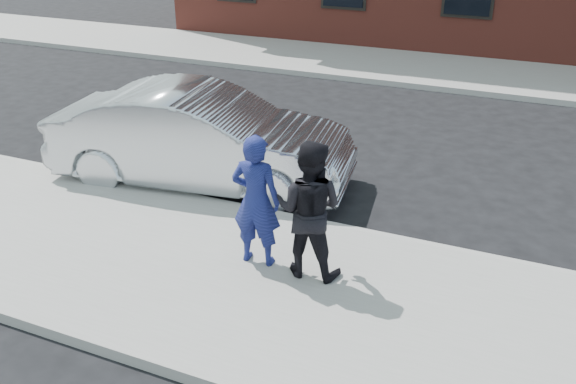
% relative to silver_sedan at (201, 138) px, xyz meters
% --- Properties ---
extents(ground, '(100.00, 100.00, 0.00)m').
position_rel_silver_sedan_xyz_m(ground, '(2.59, -2.30, -0.83)').
color(ground, black).
rests_on(ground, ground).
extents(near_sidewalk, '(50.00, 3.50, 0.15)m').
position_rel_silver_sedan_xyz_m(near_sidewalk, '(2.59, -2.55, -0.76)').
color(near_sidewalk, gray).
rests_on(near_sidewalk, ground).
extents(near_curb, '(50.00, 0.10, 0.15)m').
position_rel_silver_sedan_xyz_m(near_curb, '(2.59, -0.75, -0.76)').
color(near_curb, '#999691').
rests_on(near_curb, ground).
extents(far_sidewalk, '(50.00, 3.50, 0.15)m').
position_rel_silver_sedan_xyz_m(far_sidewalk, '(2.59, 8.95, -0.76)').
color(far_sidewalk, gray).
rests_on(far_sidewalk, ground).
extents(far_curb, '(50.00, 0.10, 0.15)m').
position_rel_silver_sedan_xyz_m(far_curb, '(2.59, 7.15, -0.76)').
color(far_curb, '#999691').
rests_on(far_curb, ground).
extents(silver_sedan, '(5.26, 2.47, 1.67)m').
position_rel_silver_sedan_xyz_m(silver_sedan, '(0.00, 0.00, 0.00)').
color(silver_sedan, '#B7BABF').
rests_on(silver_sedan, ground).
extents(man_hoodie, '(0.68, 0.52, 1.77)m').
position_rel_silver_sedan_xyz_m(man_hoodie, '(2.05, -2.10, 0.20)').
color(man_hoodie, navy).
rests_on(man_hoodie, near_sidewalk).
extents(man_peacoat, '(0.91, 0.73, 1.79)m').
position_rel_silver_sedan_xyz_m(man_peacoat, '(2.76, -2.07, 0.21)').
color(man_peacoat, black).
rests_on(man_peacoat, near_sidewalk).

